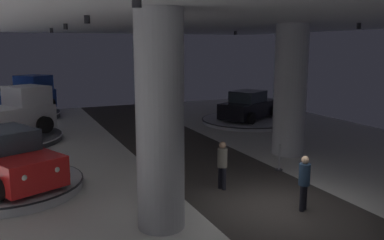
{
  "coord_description": "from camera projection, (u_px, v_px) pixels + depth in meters",
  "views": [
    {
      "loc": [
        -6.73,
        -9.13,
        4.61
      ],
      "look_at": [
        0.32,
        6.93,
        1.4
      ],
      "focal_mm": 38.22,
      "sensor_mm": 36.0,
      "label": 1
    }
  ],
  "objects": [
    {
      "name": "stanchion_a",
      "position": [
        279.0,
        161.0,
        15.23
      ],
      "size": [
        0.28,
        0.28,
        1.01
      ],
      "color": "#333338",
      "rests_on": "ground"
    },
    {
      "name": "display_platform_deep_left",
      "position": [
        15.0,
        116.0,
        26.06
      ],
      "size": [
        5.68,
        5.68,
        0.35
      ],
      "color": "#333338",
      "rests_on": "ground"
    },
    {
      "name": "ceiling_with_spotlights",
      "position": [
        287.0,
        9.0,
        10.71
      ],
      "size": [
        24.0,
        44.0,
        0.39
      ],
      "color": "silver"
    },
    {
      "name": "visitor_walking_near",
      "position": [
        222.0,
        162.0,
        13.13
      ],
      "size": [
        0.32,
        0.32,
        1.59
      ],
      "color": "black",
      "rests_on": "ground"
    },
    {
      "name": "visitor_walking_far",
      "position": [
        304.0,
        180.0,
        11.44
      ],
      "size": [
        0.32,
        0.32,
        1.59
      ],
      "color": "black",
      "rests_on": "ground"
    },
    {
      "name": "display_car_mid_left",
      "position": [
        7.0,
        158.0,
        12.9
      ],
      "size": [
        3.49,
        4.57,
        1.71
      ],
      "color": "red",
      "rests_on": "display_platform_mid_left"
    },
    {
      "name": "pickup_truck_far_left",
      "position": [
        2.0,
        116.0,
        19.77
      ],
      "size": [
        5.65,
        4.53,
        2.3
      ],
      "color": "silver",
      "rests_on": "display_platform_far_left"
    },
    {
      "name": "column_right",
      "position": [
        290.0,
        90.0,
        17.17
      ],
      "size": [
        1.36,
        1.36,
        5.5
      ],
      "color": "silver",
      "rests_on": "ground"
    },
    {
      "name": "display_platform_far_right",
      "position": [
        249.0,
        120.0,
        24.68
      ],
      "size": [
        5.67,
        5.67,
        0.24
      ],
      "color": "silver",
      "rests_on": "ground"
    },
    {
      "name": "display_platform_mid_left",
      "position": [
        10.0,
        186.0,
        13.05
      ],
      "size": [
        4.56,
        4.56,
        0.33
      ],
      "color": "#B7B7BC",
      "rests_on": "ground"
    },
    {
      "name": "ground",
      "position": [
        279.0,
        209.0,
        11.72
      ],
      "size": [
        24.0,
        44.0,
        0.06
      ],
      "color": "silver"
    },
    {
      "name": "display_car_far_right",
      "position": [
        249.0,
        106.0,
        24.5
      ],
      "size": [
        4.55,
        3.62,
        1.71
      ],
      "color": "black",
      "rests_on": "display_platform_far_right"
    },
    {
      "name": "column_left",
      "position": [
        160.0,
        122.0,
        10.09
      ],
      "size": [
        1.21,
        1.21,
        5.5
      ],
      "color": "#ADADB2",
      "rests_on": "ground"
    },
    {
      "name": "pickup_truck_deep_left",
      "position": [
        17.0,
        98.0,
        26.14
      ],
      "size": [
        5.42,
        5.01,
        2.3
      ],
      "color": "navy",
      "rests_on": "display_platform_deep_left"
    }
  ]
}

